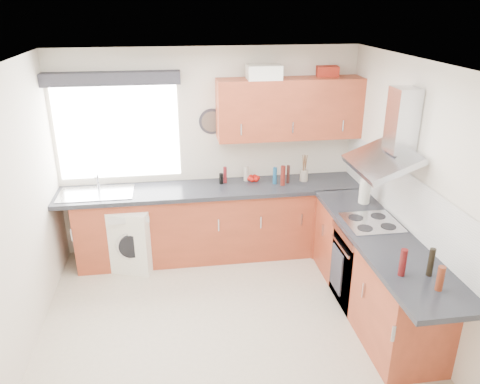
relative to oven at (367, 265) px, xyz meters
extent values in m
plane|color=beige|center=(-1.50, -0.30, -0.42)|extent=(3.60, 3.60, 0.00)
cube|color=white|center=(-1.50, -0.30, 2.08)|extent=(3.60, 3.60, 0.02)
cube|color=silver|center=(-1.50, 1.50, 0.82)|extent=(3.60, 0.02, 2.50)
cube|color=silver|center=(-1.50, -2.10, 0.82)|extent=(3.60, 0.02, 2.50)
cube|color=silver|center=(-3.30, -0.30, 0.82)|extent=(0.02, 3.60, 2.50)
cube|color=silver|center=(0.30, -0.30, 0.82)|extent=(0.02, 3.60, 2.50)
cube|color=white|center=(-2.55, 1.49, 1.12)|extent=(1.40, 0.02, 1.10)
cube|color=#27272D|center=(-2.55, 1.40, 1.76)|extent=(1.50, 0.18, 0.14)
cube|color=white|center=(0.29, 0.00, 0.75)|extent=(0.01, 3.00, 0.54)
cube|color=maroon|center=(-1.60, 1.21, 0.01)|extent=(3.00, 0.58, 0.86)
cube|color=maroon|center=(0.00, 1.20, 0.01)|extent=(0.60, 0.60, 0.86)
cube|color=maroon|center=(0.01, -0.15, 0.01)|extent=(0.58, 2.10, 0.86)
cube|color=#202228|center=(-1.50, 1.20, 0.46)|extent=(3.60, 0.62, 0.05)
cube|color=#202228|center=(0.00, -0.30, 0.46)|extent=(0.62, 2.42, 0.05)
cube|color=black|center=(0.00, 0.00, 0.00)|extent=(0.56, 0.58, 0.85)
cube|color=silver|center=(0.00, 0.00, 0.49)|extent=(0.52, 0.52, 0.01)
cube|color=maroon|center=(-0.55, 1.32, 1.38)|extent=(1.70, 0.35, 0.70)
cube|color=white|center=(-2.46, 1.10, -0.04)|extent=(0.66, 0.64, 0.77)
cylinder|color=#27272D|center=(-1.45, 1.48, 1.21)|extent=(0.31, 0.04, 0.31)
cube|color=white|center=(-0.87, 1.29, 1.80)|extent=(0.39, 0.28, 0.16)
cube|color=#A32515|center=(-0.09, 1.42, 1.78)|extent=(0.28, 0.25, 0.12)
cylinder|color=gray|center=(-0.35, 1.25, 0.55)|extent=(0.11, 0.11, 0.14)
cylinder|color=white|center=(0.12, 0.50, 0.62)|extent=(0.13, 0.13, 0.27)
cylinder|color=#3B1915|center=(-0.56, 1.21, 0.60)|extent=(0.04, 0.04, 0.23)
cylinder|color=navy|center=(-0.73, 1.21, 0.59)|extent=(0.05, 0.05, 0.21)
cylinder|color=maroon|center=(-1.32, 1.33, 0.58)|extent=(0.04, 0.04, 0.20)
cylinder|color=black|center=(-1.37, 1.30, 0.55)|extent=(0.05, 0.05, 0.13)
cylinder|color=maroon|center=(-0.64, 1.15, 0.61)|extent=(0.06, 0.06, 0.24)
cylinder|color=#B0A596|center=(-1.05, 1.37, 0.57)|extent=(0.06, 0.06, 0.18)
cylinder|color=black|center=(0.07, -0.97, 0.61)|extent=(0.05, 0.05, 0.24)
cylinder|color=#551112|center=(-0.15, -0.94, 0.60)|extent=(0.06, 0.06, 0.23)
cylinder|color=maroon|center=(0.04, -1.18, 0.59)|extent=(0.06, 0.06, 0.20)
camera|label=1|loc=(-1.92, -3.96, 2.55)|focal=35.00mm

